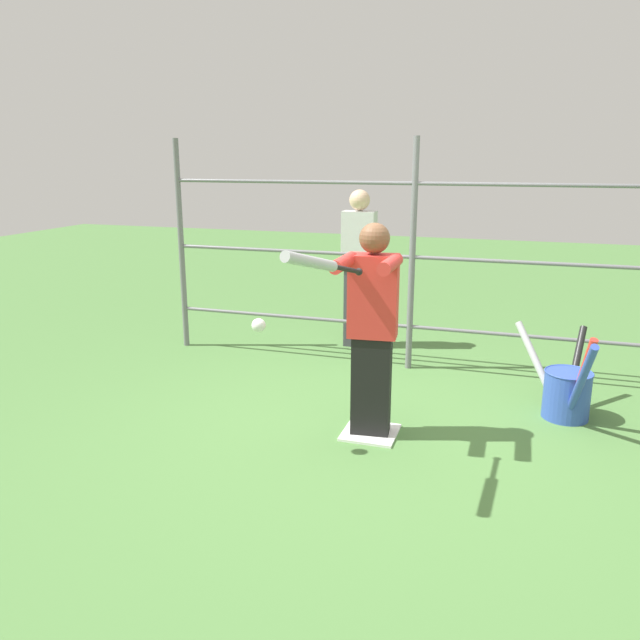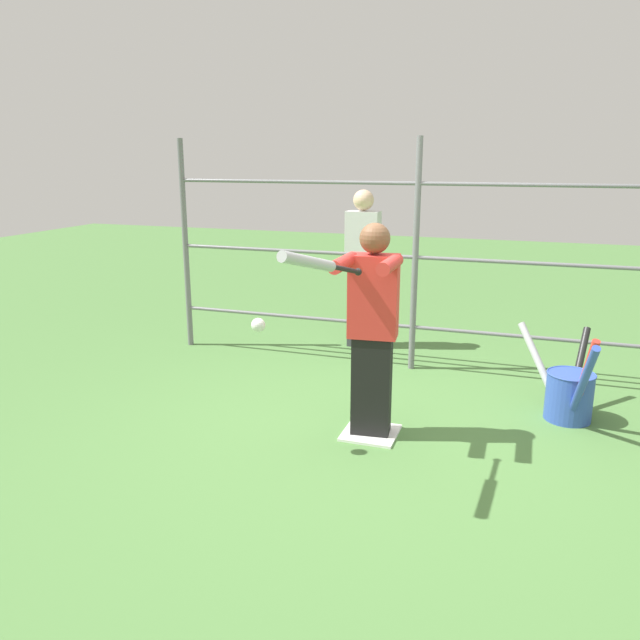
% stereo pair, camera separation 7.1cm
% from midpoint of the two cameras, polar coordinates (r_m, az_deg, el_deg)
% --- Properties ---
extents(ground_plane, '(24.00, 24.00, 0.00)m').
position_cam_midpoint_polar(ground_plane, '(4.79, 5.07, -10.35)').
color(ground_plane, '#4C7A3D').
extents(home_plate, '(0.40, 0.40, 0.02)m').
position_cam_midpoint_polar(home_plate, '(4.79, 5.07, -10.24)').
color(home_plate, white).
rests_on(home_plate, ground).
extents(fence_backstop, '(5.00, 0.06, 2.21)m').
position_cam_midpoint_polar(fence_backstop, '(5.98, 9.05, 5.68)').
color(fence_backstop, slate).
rests_on(fence_backstop, ground).
extents(batter, '(0.41, 0.56, 1.58)m').
position_cam_midpoint_polar(batter, '(4.48, 5.27, -0.46)').
color(batter, black).
rests_on(batter, ground).
extents(baseball_bat_swinging, '(0.25, 0.85, 0.27)m').
position_cam_midpoint_polar(baseball_bat_swinging, '(3.54, 0.12, 5.22)').
color(baseball_bat_swinging, black).
extents(softball_in_flight, '(0.10, 0.10, 0.10)m').
position_cam_midpoint_polar(softball_in_flight, '(4.20, -5.19, -0.47)').
color(softball_in_flight, white).
extents(bat_bucket, '(0.63, 1.19, 0.79)m').
position_cam_midpoint_polar(bat_bucket, '(5.33, 22.20, -6.13)').
color(bat_bucket, '#3351B2').
rests_on(bat_bucket, ground).
extents(bystander_behind_fence, '(0.35, 0.22, 1.69)m').
position_cam_midpoint_polar(bystander_behind_fence, '(6.72, 4.20, 4.88)').
color(bystander_behind_fence, '#3F3F47').
rests_on(bystander_behind_fence, ground).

